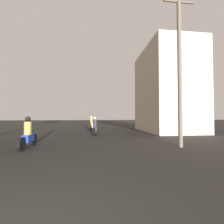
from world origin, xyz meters
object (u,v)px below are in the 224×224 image
Objects in this scene: motorcycle_white at (91,124)px; utility_pole_near at (180,65)px; motorcycle_blue at (28,135)px; building_right_near at (166,91)px; motorcycle_black at (95,127)px.

motorcycle_white is 0.25× the size of utility_pole_near.
motorcycle_blue is 12.82m from building_right_near.
motorcycle_white is at bearing 81.20° from motorcycle_blue.
utility_pole_near is at bearing -69.66° from motorcycle_white.
utility_pole_near reaches higher than motorcycle_blue.
motorcycle_white is (2.73, 8.91, 0.01)m from motorcycle_blue.
motorcycle_black is 0.28× the size of utility_pole_near.
utility_pole_near is (-3.01, -7.48, -0.10)m from building_right_near.
motorcycle_black is (3.10, 4.95, -0.01)m from motorcycle_blue.
motorcycle_white reaches higher than motorcycle_black.
building_right_near is 8.07m from utility_pole_near.
motorcycle_blue is at bearing -146.08° from building_right_near.
motorcycle_white is 0.23× the size of building_right_near.
utility_pole_near is (4.50, -9.51, 3.39)m from motorcycle_white.
motorcycle_black is 0.26× the size of building_right_near.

